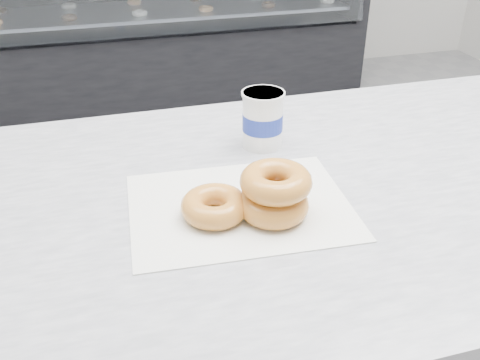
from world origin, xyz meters
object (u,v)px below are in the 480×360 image
object	(u,v)px
donut_single	(215,206)
counter	(374,348)
donut_stack	(275,193)
coffee_cup	(263,119)
display_case	(170,23)

from	to	relation	value
donut_single	counter	bearing A→B (deg)	8.27
donut_single	donut_stack	size ratio (longest dim) A/B	0.77
donut_single	donut_stack	world-z (taller)	donut_stack
counter	donut_stack	xyz separation A→B (m)	(-0.27, -0.07, 0.49)
donut_single	coffee_cup	world-z (taller)	coffee_cup
coffee_cup	donut_stack	bearing A→B (deg)	-95.84
counter	donut_single	bearing A→B (deg)	-171.73
donut_single	coffee_cup	size ratio (longest dim) A/B	0.96
counter	donut_single	distance (m)	0.59
counter	donut_single	xyz separation A→B (m)	(-0.36, -0.05, 0.47)
donut_single	display_case	bearing A→B (deg)	82.62
display_case	coffee_cup	xyz separation A→B (m)	(-0.22, -2.56, 0.46)
display_case	donut_stack	size ratio (longest dim) A/B	18.10
coffee_cup	counter	bearing A→B (deg)	-28.33
donut_stack	coffee_cup	xyz separation A→B (m)	(0.06, 0.23, 0.02)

